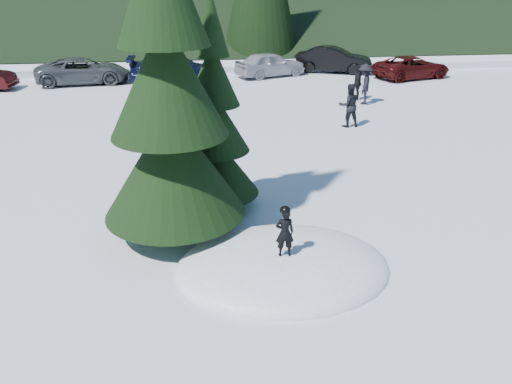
{
  "coord_description": "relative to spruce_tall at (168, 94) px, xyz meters",
  "views": [
    {
      "loc": [
        -1.66,
        -8.73,
        5.62
      ],
      "look_at": [
        -0.38,
        1.5,
        1.1
      ],
      "focal_mm": 35.0,
      "sensor_mm": 36.0,
      "label": 1
    }
  ],
  "objects": [
    {
      "name": "ground",
      "position": [
        2.2,
        -1.8,
        -3.32
      ],
      "size": [
        200.0,
        200.0,
        0.0
      ],
      "primitive_type": "plane",
      "color": "white",
      "rests_on": "ground"
    },
    {
      "name": "snow_mound",
      "position": [
        2.2,
        -1.8,
        -3.32
      ],
      "size": [
        4.48,
        3.52,
        0.96
      ],
      "primitive_type": "ellipsoid",
      "color": "white",
      "rests_on": "ground"
    },
    {
      "name": "spruce_tall",
      "position": [
        0.0,
        0.0,
        0.0
      ],
      "size": [
        3.2,
        3.2,
        8.6
      ],
      "color": "black",
      "rests_on": "ground"
    },
    {
      "name": "spruce_short",
      "position": [
        1.0,
        1.4,
        -1.22
      ],
      "size": [
        2.2,
        2.2,
        5.37
      ],
      "color": "black",
      "rests_on": "ground"
    },
    {
      "name": "child_skier",
      "position": [
        2.17,
        -2.08,
        -2.34
      ],
      "size": [
        0.37,
        0.25,
        1.01
      ],
      "primitive_type": "imported",
      "rotation": [
        0.0,
        0.0,
        3.13
      ],
      "color": "black",
      "rests_on": "snow_mound"
    },
    {
      "name": "adult_0",
      "position": [
        6.6,
        8.25,
        -2.47
      ],
      "size": [
        0.87,
        0.7,
        1.71
      ],
      "primitive_type": "imported",
      "rotation": [
        0.0,
        0.0,
        3.2
      ],
      "color": "black",
      "rests_on": "ground"
    },
    {
      "name": "adult_1",
      "position": [
        8.38,
        12.7,
        -2.49
      ],
      "size": [
        0.62,
        1.04,
        1.65
      ],
      "primitive_type": "imported",
      "rotation": [
        0.0,
        0.0,
        4.47
      ],
      "color": "black",
      "rests_on": "ground"
    },
    {
      "name": "adult_2",
      "position": [
        8.43,
        11.84,
        -2.4
      ],
      "size": [
        1.06,
        1.35,
        1.83
      ],
      "primitive_type": "imported",
      "rotation": [
        0.0,
        0.0,
        4.34
      ],
      "color": "black",
      "rests_on": "ground"
    },
    {
      "name": "car_2",
      "position": [
        -5.46,
        18.35,
        -2.62
      ],
      "size": [
        5.27,
        2.93,
        1.4
      ],
      "primitive_type": "imported",
      "rotation": [
        0.0,
        0.0,
        1.7
      ],
      "color": "#45484C",
      "rests_on": "ground"
    },
    {
      "name": "car_3",
      "position": [
        -0.31,
        17.77,
        -2.55
      ],
      "size": [
        5.3,
        2.21,
        1.53
      ],
      "primitive_type": "imported",
      "rotation": [
        0.0,
        0.0,
        1.58
      ],
      "color": "black",
      "rests_on": "ground"
    },
    {
      "name": "car_4",
      "position": [
        5.11,
        19.11,
        -2.6
      ],
      "size": [
        4.56,
        3.17,
        1.44
      ],
      "primitive_type": "imported",
      "rotation": [
        0.0,
        0.0,
        1.96
      ],
      "color": "#9FA0A7",
      "rests_on": "ground"
    },
    {
      "name": "car_5",
      "position": [
        9.19,
        19.98,
        -2.55
      ],
      "size": [
        4.92,
        3.18,
        1.53
      ],
      "primitive_type": "imported",
      "rotation": [
        0.0,
        0.0,
        1.2
      ],
      "color": "black",
      "rests_on": "ground"
    },
    {
      "name": "car_6",
      "position": [
        13.22,
        17.57,
        -2.68
      ],
      "size": [
        4.98,
        3.33,
        1.27
      ],
      "primitive_type": "imported",
      "rotation": [
        0.0,
        0.0,
        1.86
      ],
      "color": "#3C0B0B",
      "rests_on": "ground"
    }
  ]
}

